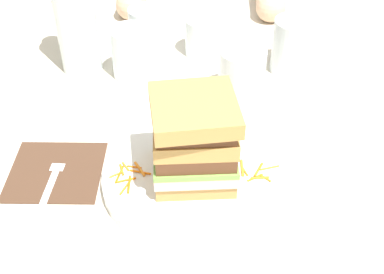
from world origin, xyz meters
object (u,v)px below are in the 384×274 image
at_px(fork, 48,180).
at_px(knife, 297,179).
at_px(napkin_dark, 53,171).
at_px(sandwich, 191,139).
at_px(empty_tumbler_0, 201,36).
at_px(juice_glass, 239,77).
at_px(main_plate, 191,177).
at_px(empty_tumbler_3, 290,46).
at_px(empty_tumbler_1, 129,53).
at_px(empty_tumbler_2, 144,27).
at_px(water_bottle, 71,4).

height_order(fork, knife, fork).
bearing_deg(napkin_dark, sandwich, -4.24).
bearing_deg(empty_tumbler_0, juice_glass, -64.70).
bearing_deg(main_plate, empty_tumbler_3, 61.03).
relative_size(empty_tumbler_1, empty_tumbler_2, 1.24).
height_order(empty_tumbler_1, empty_tumbler_3, empty_tumbler_3).
distance_m(water_bottle, empty_tumbler_1, 0.13).
bearing_deg(empty_tumbler_2, knife, -55.71).
distance_m(fork, empty_tumbler_0, 0.42).
bearing_deg(empty_tumbler_1, fork, -106.26).
bearing_deg(knife, fork, -177.08).
distance_m(fork, knife, 0.35).
distance_m(fork, empty_tumbler_1, 0.30).
xyz_separation_m(knife, empty_tumbler_0, (-0.15, 0.35, 0.03)).
bearing_deg(fork, knife, 2.92).
height_order(juice_glass, empty_tumbler_2, juice_glass).
relative_size(main_plate, knife, 1.29).
height_order(napkin_dark, empty_tumbler_1, empty_tumbler_1).
distance_m(empty_tumbler_1, empty_tumbler_2, 0.11).
xyz_separation_m(juice_glass, empty_tumbler_1, (-0.19, 0.06, 0.01)).
bearing_deg(sandwich, water_bottle, 126.37).
bearing_deg(water_bottle, empty_tumbler_0, 15.80).
distance_m(main_plate, empty_tumbler_0, 0.36).
bearing_deg(main_plate, knife, 3.69).
distance_m(main_plate, napkin_dark, 0.20).
relative_size(main_plate, water_bottle, 0.92).
relative_size(sandwich, empty_tumbler_3, 1.30).
bearing_deg(knife, empty_tumbler_0, 112.80).
xyz_separation_m(sandwich, empty_tumbler_3, (0.17, 0.30, -0.03)).
distance_m(empty_tumbler_0, empty_tumbler_3, 0.17).
bearing_deg(juice_glass, napkin_dark, -144.21).
xyz_separation_m(main_plate, empty_tumbler_2, (-0.11, 0.39, 0.03)).
bearing_deg(fork, napkin_dark, 87.81).
relative_size(sandwich, water_bottle, 0.46).
relative_size(knife, empty_tumbler_3, 2.03).
distance_m(empty_tumbler_1, empty_tumbler_3, 0.29).
xyz_separation_m(main_plate, knife, (0.15, 0.01, -0.01)).
height_order(main_plate, sandwich, sandwich).
bearing_deg(empty_tumbler_1, juice_glass, -17.69).
bearing_deg(empty_tumbler_0, empty_tumbler_2, 163.94).
bearing_deg(empty_tumbler_1, water_bottle, 168.96).
xyz_separation_m(fork, water_bottle, (-0.01, 0.30, 0.12)).
bearing_deg(empty_tumbler_1, empty_tumbler_3, 5.65).
xyz_separation_m(napkin_dark, empty_tumbler_2, (0.09, 0.37, 0.04)).
bearing_deg(sandwich, empty_tumbler_0, 89.07).
relative_size(fork, empty_tumbler_3, 1.68).
bearing_deg(sandwich, empty_tumbler_1, 113.58).
bearing_deg(empty_tumbler_3, fork, -139.96).
bearing_deg(napkin_dark, water_bottle, 93.05).
xyz_separation_m(sandwich, fork, (-0.20, -0.01, -0.08)).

